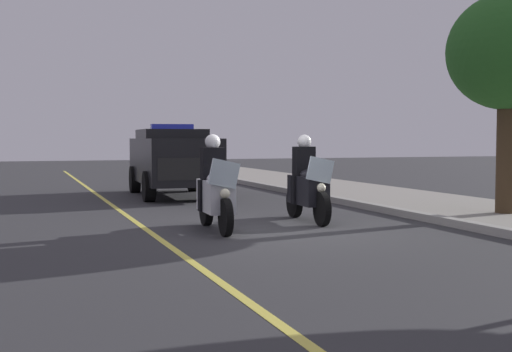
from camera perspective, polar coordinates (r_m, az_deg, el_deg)
name	(u,v)px	position (r m, az deg, el deg)	size (l,w,h in m)	color
ground_plane	(283,231)	(12.03, 2.28, -4.64)	(80.00, 80.00, 0.00)	#333335
curb_strip	(436,219)	(13.54, 15.04, -3.55)	(48.00, 0.24, 0.15)	#9E9B93
lane_stripe_center	(156,237)	(11.40, -8.45, -5.10)	(48.00, 0.12, 0.01)	#E0D14C
police_motorcycle_lead_left	(215,191)	(11.99, -3.49, -1.32)	(2.14, 0.59, 1.72)	black
police_motorcycle_lead_right	(307,186)	(13.31, 4.37, -0.87)	(2.14, 0.59, 1.72)	black
police_suv	(173,159)	(19.28, -7.07, 1.47)	(4.99, 2.26, 2.05)	black
tree_mid_block	(508,54)	(14.89, 20.60, 9.67)	(2.49, 2.49, 4.52)	#42301E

